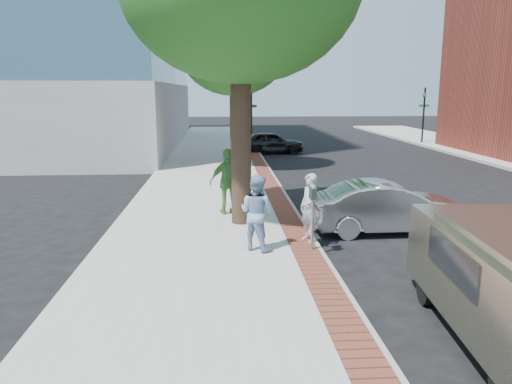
{
  "coord_description": "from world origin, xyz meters",
  "views": [
    {
      "loc": [
        -1.12,
        -10.97,
        3.6
      ],
      "look_at": [
        -0.29,
        0.77,
        1.2
      ],
      "focal_mm": 35.0,
      "sensor_mm": 36.0,
      "label": 1
    }
  ],
  "objects": [
    {
      "name": "parking_meter",
      "position": [
        0.84,
        -0.56,
        1.21
      ],
      "size": [
        0.12,
        0.32,
        1.47
      ],
      "color": "gray",
      "rests_on": "sidewalk"
    },
    {
      "name": "sidewalk",
      "position": [
        -1.5,
        8.0,
        0.07
      ],
      "size": [
        5.0,
        60.0,
        0.15
      ],
      "primitive_type": "cube",
      "color": "#9E9991",
      "rests_on": "ground"
    },
    {
      "name": "signal_far",
      "position": [
        12.5,
        22.0,
        2.25
      ],
      "size": [
        0.7,
        0.15,
        3.8
      ],
      "color": "black",
      "rests_on": "ground"
    },
    {
      "name": "person_green",
      "position": [
        -0.92,
        2.89,
        1.08
      ],
      "size": [
        1.16,
        0.66,
        1.86
      ],
      "primitive_type": "imported",
      "rotation": [
        0.0,
        0.0,
        3.34
      ],
      "color": "#4C9041",
      "rests_on": "sidewalk"
    },
    {
      "name": "tree_far",
      "position": [
        -0.5,
        12.0,
        5.3
      ],
      "size": [
        4.8,
        4.8,
        7.14
      ],
      "color": "black",
      "rests_on": "sidewalk"
    },
    {
      "name": "bg_car",
      "position": [
        1.78,
        17.87,
        0.64
      ],
      "size": [
        3.86,
        1.71,
        1.29
      ],
      "primitive_type": "imported",
      "rotation": [
        0.0,
        0.0,
        1.62
      ],
      "color": "black",
      "rests_on": "ground"
    },
    {
      "name": "person_gray",
      "position": [
        0.9,
        0.1,
        0.95
      ],
      "size": [
        0.59,
        0.69,
        1.59
      ],
      "primitive_type": "imported",
      "rotation": [
        0.0,
        0.0,
        -1.13
      ],
      "color": "#A9A9AE",
      "rests_on": "sidewalk"
    },
    {
      "name": "sedan_silver",
      "position": [
        3.14,
        1.22,
        0.66
      ],
      "size": [
        4.02,
        1.48,
        1.31
      ],
      "primitive_type": "imported",
      "rotation": [
        0.0,
        0.0,
        1.59
      ],
      "color": "silver",
      "rests_on": "ground"
    },
    {
      "name": "brick_strip",
      "position": [
        0.7,
        8.0,
        0.15
      ],
      "size": [
        0.6,
        60.0,
        0.01
      ],
      "primitive_type": "cube",
      "color": "brown",
      "rests_on": "sidewalk"
    },
    {
      "name": "signal_near",
      "position": [
        0.9,
        22.0,
        2.25
      ],
      "size": [
        0.7,
        0.15,
        3.8
      ],
      "color": "black",
      "rests_on": "ground"
    },
    {
      "name": "person_officer",
      "position": [
        -0.36,
        -0.43,
        0.98
      ],
      "size": [
        1.03,
        1.0,
        1.67
      ],
      "primitive_type": "imported",
      "rotation": [
        0.0,
        0.0,
        2.49
      ],
      "color": "#7C9CC0",
      "rests_on": "sidewalk"
    },
    {
      "name": "curb",
      "position": [
        1.05,
        8.0,
        0.07
      ],
      "size": [
        0.1,
        60.0,
        0.15
      ],
      "primitive_type": "cube",
      "color": "gray",
      "rests_on": "ground"
    },
    {
      "name": "office_base",
      "position": [
        -13.0,
        22.0,
        2.0
      ],
      "size": [
        18.2,
        22.2,
        4.0
      ],
      "primitive_type": "cube",
      "color": "gray",
      "rests_on": "ground"
    },
    {
      "name": "ground",
      "position": [
        0.0,
        0.0,
        0.0
      ],
      "size": [
        120.0,
        120.0,
        0.0
      ],
      "primitive_type": "plane",
      "color": "black",
      "rests_on": "ground"
    }
  ]
}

